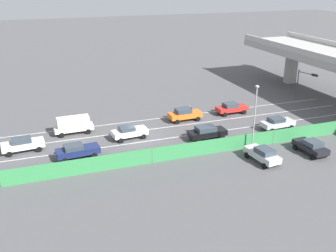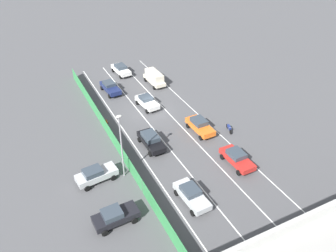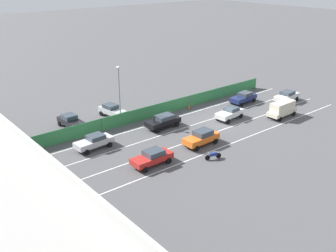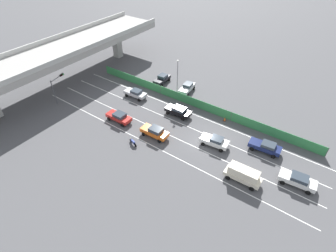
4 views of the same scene
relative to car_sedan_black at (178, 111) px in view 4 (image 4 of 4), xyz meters
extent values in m
plane|color=#4C4C4F|center=(-3.60, -7.46, -0.94)|extent=(300.00, 300.00, 0.00)
cube|color=silver|center=(-8.98, -0.74, -0.94)|extent=(0.14, 49.46, 0.01)
cube|color=silver|center=(-5.39, -0.74, -0.94)|extent=(0.14, 49.46, 0.01)
cube|color=silver|center=(-1.80, -0.74, -0.94)|extent=(0.14, 49.46, 0.01)
cube|color=silver|center=(1.79, -0.74, -0.94)|extent=(0.14, 49.46, 0.01)
cube|color=#A09E99|center=(-3.60, 25.99, 5.70)|extent=(48.22, 10.34, 1.19)
cube|color=#B2B2AD|center=(-3.60, 21.03, 6.75)|extent=(48.22, 0.30, 0.90)
cube|color=#B2B2AD|center=(-3.60, 30.96, 6.75)|extent=(48.22, 0.30, 0.90)
cube|color=#A09E99|center=(11.83, 25.99, 2.08)|extent=(1.67, 1.67, 6.05)
cube|color=#338447|center=(3.98, -0.74, -0.07)|extent=(0.06, 45.46, 1.75)
cylinder|color=#4C514C|center=(3.98, -23.46, -0.07)|extent=(0.10, 0.10, 1.75)
cylinder|color=#4C514C|center=(3.98, -8.31, -0.07)|extent=(0.10, 0.10, 1.75)
cylinder|color=#4C514C|center=(3.98, 6.84, -0.07)|extent=(0.10, 0.10, 1.75)
cylinder|color=#4C514C|center=(3.98, 21.99, -0.07)|extent=(0.10, 0.10, 1.75)
cube|color=black|center=(0.00, 0.06, -0.13)|extent=(1.93, 4.73, 0.66)
cube|color=#333D47|center=(0.00, -0.18, 0.47)|extent=(1.67, 2.38, 0.55)
cylinder|color=black|center=(-0.95, 1.64, -0.62)|extent=(0.23, 0.64, 0.64)
cylinder|color=black|center=(0.89, 1.68, -0.62)|extent=(0.23, 0.64, 0.64)
cylinder|color=black|center=(-0.90, -1.55, -0.62)|extent=(0.23, 0.64, 0.64)
cylinder|color=black|center=(0.95, -1.52, -0.62)|extent=(0.23, 0.64, 0.64)
cube|color=#B7BABC|center=(0.10, 10.13, -0.14)|extent=(2.01, 4.59, 0.64)
cube|color=#333D47|center=(0.11, 9.86, 0.42)|extent=(1.66, 1.96, 0.49)
cylinder|color=black|center=(-0.87, 11.62, -0.62)|extent=(0.25, 0.65, 0.64)
cylinder|color=black|center=(0.90, 11.71, -0.62)|extent=(0.25, 0.65, 0.64)
cylinder|color=black|center=(-0.71, 8.56, -0.62)|extent=(0.25, 0.65, 0.64)
cylinder|color=black|center=(1.07, 8.65, -0.62)|extent=(0.25, 0.65, 0.64)
cube|color=beige|center=(-7.37, -15.20, -0.18)|extent=(1.92, 4.92, 0.57)
cube|color=beige|center=(-7.37, -15.20, 0.69)|extent=(1.68, 4.04, 1.15)
cylinder|color=black|center=(-8.30, -13.57, -0.62)|extent=(0.24, 0.65, 0.64)
cylinder|color=black|center=(-6.54, -13.51, -0.62)|extent=(0.24, 0.65, 0.64)
cylinder|color=black|center=(-8.20, -16.88, -0.62)|extent=(0.24, 0.65, 0.64)
cylinder|color=black|center=(-6.44, -16.82, -0.62)|extent=(0.24, 0.65, 0.64)
cube|color=red|center=(-7.34, 7.43, -0.15)|extent=(1.90, 4.61, 0.62)
cube|color=#333D47|center=(-7.33, 7.18, 0.42)|extent=(1.64, 2.01, 0.54)
cylinder|color=black|center=(-8.28, 8.97, -0.62)|extent=(0.23, 0.64, 0.64)
cylinder|color=black|center=(-6.45, 9.00, -0.62)|extent=(0.23, 0.64, 0.64)
cylinder|color=black|center=(-8.23, 5.85, -0.62)|extent=(0.23, 0.64, 0.64)
cylinder|color=black|center=(-6.40, 5.88, -0.62)|extent=(0.23, 0.64, 0.64)
cube|color=navy|center=(-0.03, -15.62, -0.12)|extent=(2.15, 4.82, 0.68)
cube|color=#333D47|center=(0.00, -16.06, 0.45)|extent=(1.72, 2.11, 0.48)
cylinder|color=black|center=(-1.05, -14.10, -0.62)|extent=(0.27, 0.66, 0.64)
cylinder|color=black|center=(0.73, -13.95, -0.62)|extent=(0.27, 0.66, 0.64)
cylinder|color=black|center=(-0.79, -17.28, -0.62)|extent=(0.27, 0.66, 0.64)
cylinder|color=black|center=(0.99, -17.14, -0.62)|extent=(0.27, 0.66, 0.64)
cube|color=white|center=(-3.37, -8.90, -0.12)|extent=(2.23, 4.49, 0.68)
cube|color=#333D47|center=(-3.33, -9.25, 0.46)|extent=(1.75, 1.92, 0.49)
cylinder|color=black|center=(-4.41, -7.53, -0.62)|extent=(0.29, 0.66, 0.64)
cylinder|color=black|center=(-2.63, -7.34, -0.62)|extent=(0.29, 0.66, 0.64)
cylinder|color=black|center=(-4.10, -10.45, -0.62)|extent=(0.29, 0.66, 0.64)
cylinder|color=black|center=(-2.32, -10.27, -0.62)|extent=(0.29, 0.66, 0.64)
cube|color=silver|center=(-3.83, -21.32, -0.12)|extent=(2.18, 4.79, 0.68)
cube|color=#333D47|center=(-3.82, -21.44, 0.47)|extent=(1.75, 2.25, 0.50)
cylinder|color=black|center=(-4.85, -19.82, -0.62)|extent=(0.27, 0.66, 0.64)
cylinder|color=black|center=(-3.07, -19.67, -0.62)|extent=(0.27, 0.66, 0.64)
cylinder|color=black|center=(-4.59, -22.97, -0.62)|extent=(0.27, 0.66, 0.64)
cylinder|color=black|center=(-2.80, -22.82, -0.62)|extent=(0.27, 0.66, 0.64)
cube|color=orange|center=(-6.96, -0.06, -0.11)|extent=(1.95, 4.64, 0.70)
cube|color=#333D47|center=(-6.95, -0.36, 0.53)|extent=(1.65, 2.12, 0.59)
cylinder|color=black|center=(-7.91, 1.47, -0.62)|extent=(0.24, 0.65, 0.64)
cylinder|color=black|center=(-6.11, 1.53, -0.62)|extent=(0.24, 0.65, 0.64)
cylinder|color=black|center=(-7.81, -1.65, -0.62)|extent=(0.24, 0.65, 0.64)
cylinder|color=black|center=(-6.01, -1.59, -0.62)|extent=(0.24, 0.65, 0.64)
cylinder|color=black|center=(-10.27, 2.10, -0.64)|extent=(0.27, 0.60, 0.60)
cylinder|color=black|center=(-10.67, 0.81, -0.64)|extent=(0.27, 0.60, 0.60)
cube|color=navy|center=(-10.47, 1.45, -0.36)|extent=(0.54, 0.96, 0.36)
cylinder|color=#B2B2B2|center=(-10.30, 1.99, -0.02)|extent=(0.58, 0.20, 0.03)
cube|color=#B2B5B7|center=(7.64, 2.98, -0.12)|extent=(4.53, 2.24, 0.68)
cube|color=#333D47|center=(8.02, 3.03, 0.49)|extent=(2.09, 1.74, 0.54)
cylinder|color=black|center=(6.27, 1.94, -0.62)|extent=(0.66, 0.29, 0.64)
cylinder|color=black|center=(6.07, 3.67, -0.62)|extent=(0.66, 0.29, 0.64)
cylinder|color=black|center=(9.21, 2.29, -0.62)|extent=(0.66, 0.29, 0.64)
cylinder|color=black|center=(9.01, 4.02, -0.62)|extent=(0.66, 0.29, 0.64)
cube|color=black|center=(7.67, 9.28, -0.15)|extent=(4.31, 2.00, 0.63)
cube|color=#333D47|center=(8.00, 9.29, 0.44)|extent=(1.85, 1.67, 0.55)
cylinder|color=black|center=(6.28, 8.31, -0.62)|extent=(0.65, 0.25, 0.64)
cylinder|color=black|center=(6.19, 10.11, -0.62)|extent=(0.65, 0.25, 0.64)
cylinder|color=black|center=(9.15, 8.45, -0.62)|extent=(0.65, 0.25, 0.64)
cylinder|color=black|center=(9.07, 10.25, -0.62)|extent=(0.65, 0.25, 0.64)
cylinder|color=#47474C|center=(-10.22, 20.78, 1.48)|extent=(0.18, 0.18, 4.85)
cylinder|color=#47474C|center=(-8.62, 21.18, 3.61)|extent=(3.22, 0.93, 0.12)
cube|color=black|center=(-7.35, 21.50, 3.61)|extent=(1.00, 0.51, 0.32)
sphere|color=#390706|center=(-7.60, 21.28, 3.61)|extent=(0.20, 0.20, 0.20)
sphere|color=#3B2806|center=(-7.31, 21.35, 3.61)|extent=(0.20, 0.20, 0.20)
sphere|color=green|center=(-7.02, 21.42, 3.61)|extent=(0.20, 0.20, 0.20)
cylinder|color=gray|center=(4.77, 3.49, 2.78)|extent=(0.16, 0.16, 7.45)
ellipsoid|color=silver|center=(4.77, 3.49, 6.69)|extent=(0.60, 0.36, 0.28)
cone|color=orange|center=(3.30, -7.49, -0.58)|extent=(0.36, 0.36, 0.73)
cube|color=black|center=(3.30, -7.49, -0.93)|extent=(0.47, 0.47, 0.03)
camera|label=1|loc=(39.56, -19.23, 17.92)|focal=41.21mm
camera|label=2|loc=(12.75, 30.31, 23.97)|focal=35.90mm
camera|label=3|loc=(-37.03, 29.49, 18.59)|focal=42.04mm
camera|label=4|loc=(-31.76, -20.37, 27.02)|focal=28.04mm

